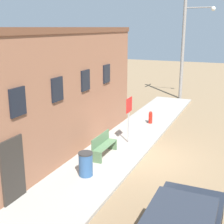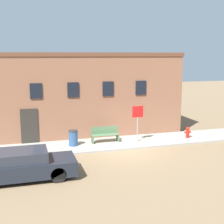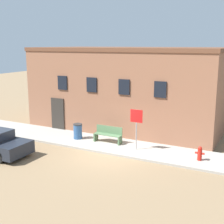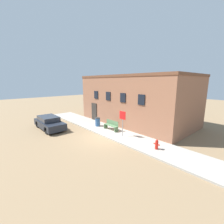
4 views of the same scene
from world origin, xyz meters
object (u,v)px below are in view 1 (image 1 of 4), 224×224
Objects in this scene: fire_hydrant at (151,117)px; stop_sign at (129,111)px; trash_bin at (86,164)px; utility_pole at (185,40)px; bench at (103,145)px.

fire_hydrant is 0.32× the size of stop_sign.
utility_pole is at bearing -1.99° from trash_bin.
trash_bin is (-7.29, 0.29, 0.11)m from fire_hydrant.
utility_pole reaches higher than fire_hydrant.
stop_sign reaches higher than fire_hydrant.
bench is at bearing 167.55° from stop_sign.
fire_hydrant is at bearing -5.19° from bench.
utility_pole is (15.04, -0.52, 3.92)m from trash_bin.
stop_sign reaches higher than trash_bin.
stop_sign is at bearing -12.45° from bench.
bench is 1.81× the size of trash_bin.
utility_pole is (11.15, -0.30, 2.84)m from stop_sign.
stop_sign is at bearing 179.02° from fire_hydrant.
stop_sign is 4.04m from trash_bin.
stop_sign is at bearing 178.48° from utility_pole.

